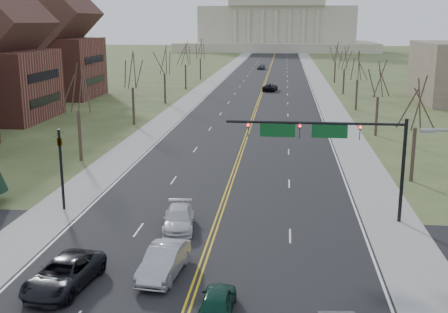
% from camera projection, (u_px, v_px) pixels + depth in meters
% --- Properties ---
extents(ground, '(600.00, 600.00, 0.00)m').
position_uv_depth(ground, '(187.00, 309.00, 27.00)').
color(ground, '#3F4E27').
rests_on(ground, ground).
extents(road, '(20.00, 380.00, 0.01)m').
position_uv_depth(road, '(266.00, 79.00, 133.29)').
color(road, black).
rests_on(road, ground).
extents(cross_road, '(120.00, 14.00, 0.01)m').
position_uv_depth(cross_road, '(205.00, 258.00, 32.80)').
color(cross_road, black).
rests_on(cross_road, ground).
extents(sidewalk_left, '(4.00, 380.00, 0.03)m').
position_uv_depth(sidewalk_left, '(216.00, 79.00, 134.54)').
color(sidewalk_left, gray).
rests_on(sidewalk_left, ground).
extents(sidewalk_right, '(4.00, 380.00, 0.03)m').
position_uv_depth(sidewalk_right, '(317.00, 80.00, 132.04)').
color(sidewalk_right, gray).
rests_on(sidewalk_right, ground).
extents(center_line, '(0.42, 380.00, 0.01)m').
position_uv_depth(center_line, '(266.00, 79.00, 133.29)').
color(center_line, gold).
rests_on(center_line, road).
extents(edge_line_left, '(0.15, 380.00, 0.01)m').
position_uv_depth(edge_line_left, '(225.00, 79.00, 134.31)').
color(edge_line_left, silver).
rests_on(edge_line_left, road).
extents(edge_line_right, '(0.15, 380.00, 0.01)m').
position_uv_depth(edge_line_right, '(308.00, 80.00, 132.26)').
color(edge_line_right, silver).
rests_on(edge_line_right, road).
extents(capitol, '(90.00, 60.00, 50.00)m').
position_uv_depth(capitol, '(277.00, 19.00, 265.14)').
color(capitol, '#B5B096').
rests_on(capitol, ground).
extents(signal_mast, '(12.12, 0.44, 7.20)m').
position_uv_depth(signal_mast, '(328.00, 138.00, 37.91)').
color(signal_mast, black).
rests_on(signal_mast, ground).
extents(signal_left, '(0.32, 0.36, 6.00)m').
position_uv_depth(signal_left, '(61.00, 160.00, 40.37)').
color(signal_left, black).
rests_on(signal_left, ground).
extents(tree_r_0, '(3.74, 3.74, 8.50)m').
position_uv_depth(tree_r_0, '(417.00, 106.00, 47.03)').
color(tree_r_0, '#31241D').
rests_on(tree_r_0, ground).
extents(tree_l_0, '(3.96, 3.96, 9.00)m').
position_uv_depth(tree_l_0, '(77.00, 91.00, 54.04)').
color(tree_l_0, '#31241D').
rests_on(tree_l_0, ground).
extents(tree_r_1, '(3.74, 3.74, 8.50)m').
position_uv_depth(tree_r_1, '(379.00, 81.00, 66.36)').
color(tree_r_1, '#31241D').
rests_on(tree_r_1, ground).
extents(tree_l_1, '(3.96, 3.96, 9.00)m').
position_uv_depth(tree_l_1, '(132.00, 72.00, 73.37)').
color(tree_l_1, '#31241D').
rests_on(tree_l_1, ground).
extents(tree_r_2, '(3.74, 3.74, 8.50)m').
position_uv_depth(tree_r_2, '(358.00, 68.00, 85.68)').
color(tree_r_2, '#31241D').
rests_on(tree_r_2, ground).
extents(tree_l_2, '(3.96, 3.96, 9.00)m').
position_uv_depth(tree_l_2, '(164.00, 62.00, 92.69)').
color(tree_l_2, '#31241D').
rests_on(tree_l_2, ground).
extents(tree_r_3, '(3.74, 3.74, 8.50)m').
position_uv_depth(tree_r_3, '(345.00, 59.00, 105.01)').
color(tree_r_3, '#31241D').
rests_on(tree_r_3, ground).
extents(tree_l_3, '(3.96, 3.96, 9.00)m').
position_uv_depth(tree_l_3, '(185.00, 55.00, 112.02)').
color(tree_l_3, '#31241D').
rests_on(tree_l_3, ground).
extents(tree_r_4, '(3.74, 3.74, 8.50)m').
position_uv_depth(tree_r_4, '(336.00, 53.00, 124.33)').
color(tree_r_4, '#31241D').
rests_on(tree_r_4, ground).
extents(tree_l_4, '(3.96, 3.96, 9.00)m').
position_uv_depth(tree_l_4, '(200.00, 50.00, 131.34)').
color(tree_l_4, '#31241D').
rests_on(tree_l_4, ground).
extents(bldg_left_far, '(17.10, 14.28, 23.25)m').
position_uv_depth(bldg_left_far, '(47.00, 44.00, 100.23)').
color(bldg_left_far, brown).
rests_on(bldg_left_far, ground).
extents(car_nb_inner_lead, '(1.62, 3.92, 1.33)m').
position_uv_depth(car_nb_inner_lead, '(217.00, 301.00, 26.32)').
color(car_nb_inner_lead, '#0B3326').
rests_on(car_nb_inner_lead, road).
extents(car_sb_inner_lead, '(2.23, 5.09, 1.62)m').
position_uv_depth(car_sb_inner_lead, '(164.00, 261.00, 30.37)').
color(car_sb_inner_lead, '#979A9E').
rests_on(car_sb_inner_lead, road).
extents(car_sb_outer_lead, '(3.26, 5.81, 1.53)m').
position_uv_depth(car_sb_outer_lead, '(64.00, 274.00, 28.93)').
color(car_sb_outer_lead, black).
rests_on(car_sb_outer_lead, road).
extents(car_sb_inner_second, '(2.56, 5.02, 1.39)m').
position_uv_depth(car_sb_inner_second, '(179.00, 219.00, 37.21)').
color(car_sb_inner_second, silver).
rests_on(car_sb_inner_second, road).
extents(car_far_nb, '(3.13, 5.54, 1.46)m').
position_uv_depth(car_far_nb, '(270.00, 87.00, 110.98)').
color(car_far_nb, black).
rests_on(car_far_nb, road).
extents(car_far_sb, '(2.36, 4.62, 1.51)m').
position_uv_depth(car_far_sb, '(261.00, 67.00, 160.11)').
color(car_far_sb, '#46494D').
rests_on(car_far_sb, road).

